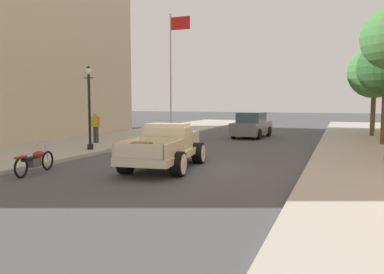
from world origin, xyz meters
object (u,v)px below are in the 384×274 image
at_px(motorcycle_parked, 35,161).
at_px(pedestrian_sidewalk_left, 96,125).
at_px(street_tree_third, 374,72).
at_px(street_tree_farthest, 375,68).
at_px(flagpole, 173,59).
at_px(hotrod_truck_cream, 167,146).
at_px(car_background_grey, 252,126).
at_px(street_lamp_near, 89,101).

height_order(motorcycle_parked, pedestrian_sidewalk_left, pedestrian_sidewalk_left).
height_order(street_tree_third, street_tree_farthest, street_tree_farthest).
xyz_separation_m(street_tree_third, street_tree_farthest, (0.35, 4.24, 0.63)).
relative_size(flagpole, street_tree_farthest, 1.48).
bearing_deg(street_tree_farthest, hotrod_truck_cream, -112.85).
distance_m(pedestrian_sidewalk_left, flagpole, 12.09).
relative_size(flagpole, street_tree_third, 1.60).
bearing_deg(flagpole, pedestrian_sidewalk_left, -88.12).
bearing_deg(flagpole, street_tree_farthest, 12.05).
relative_size(car_background_grey, flagpole, 0.48).
bearing_deg(hotrod_truck_cream, car_background_grey, 88.45).
relative_size(hotrod_truck_cream, flagpole, 0.55).
bearing_deg(street_lamp_near, motorcycle_parked, -73.46).
bearing_deg(car_background_grey, flagpole, 154.37).
distance_m(hotrod_truck_cream, motorcycle_parked, 4.47).
relative_size(street_tree_third, street_tree_farthest, 0.92).
bearing_deg(street_tree_third, pedestrian_sidewalk_left, -144.61).
xyz_separation_m(pedestrian_sidewalk_left, street_tree_farthest, (14.55, 14.32, 3.77)).
bearing_deg(motorcycle_parked, hotrod_truck_cream, 38.62).
relative_size(pedestrian_sidewalk_left, street_tree_farthest, 0.27).
xyz_separation_m(hotrod_truck_cream, flagpole, (-6.84, 15.98, 5.02)).
height_order(hotrod_truck_cream, car_background_grey, car_background_grey).
xyz_separation_m(car_background_grey, street_tree_farthest, (7.74, 6.63, 4.08)).
height_order(hotrod_truck_cream, street_tree_third, street_tree_third).
bearing_deg(motorcycle_parked, pedestrian_sidewalk_left, 111.44).
height_order(motorcycle_parked, street_lamp_near, street_lamp_near).
distance_m(hotrod_truck_cream, street_tree_third, 17.15).
distance_m(motorcycle_parked, car_background_grey, 15.79).
bearing_deg(motorcycle_parked, street_lamp_near, 106.54).
distance_m(motorcycle_parked, pedestrian_sidewalk_left, 8.21).
bearing_deg(pedestrian_sidewalk_left, hotrod_truck_cream, -36.80).
relative_size(hotrod_truck_cream, pedestrian_sidewalk_left, 3.07).
height_order(pedestrian_sidewalk_left, street_lamp_near, street_lamp_near).
xyz_separation_m(pedestrian_sidewalk_left, flagpole, (-0.37, 11.14, 4.68)).
bearing_deg(pedestrian_sidewalk_left, car_background_grey, 48.50).
bearing_deg(flagpole, street_tree_third, -4.16).
bearing_deg(pedestrian_sidewalk_left, street_tree_third, 35.39).
relative_size(hotrod_truck_cream, street_tree_farthest, 0.82).
bearing_deg(street_tree_third, motorcycle_parked, -122.32).
height_order(car_background_grey, flagpole, flagpole).
height_order(hotrod_truck_cream, street_lamp_near, street_lamp_near).
height_order(hotrod_truck_cream, flagpole, flagpole).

